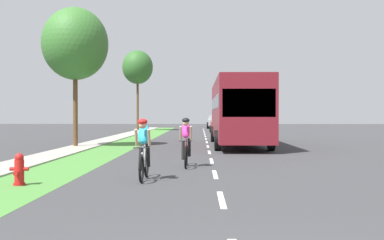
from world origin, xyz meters
name	(u,v)px	position (x,y,z in m)	size (l,w,h in m)	color
ground_plane	(208,147)	(0.00, 20.00, 0.00)	(120.00, 120.00, 0.00)	#38383A
grass_verge	(118,147)	(-4.71, 20.00, 0.00)	(2.09, 70.00, 0.01)	#478438
sidewalk_concrete	(84,147)	(-6.51, 20.00, 0.00)	(1.51, 70.00, 0.10)	#9E998E
lane_markings_center	(207,142)	(0.00, 24.00, 0.00)	(0.12, 54.07, 0.01)	white
fire_hydrant_red	(19,170)	(-4.71, 7.04, 0.37)	(0.44, 0.38, 0.76)	red
cyclist_lead	(144,148)	(-1.87, 7.98, 0.81)	(0.42, 1.72, 1.58)	black
cyclist_trailing	(186,142)	(-0.87, 10.91, 0.81)	(0.42, 1.72, 1.58)	black
bus_maroon	(238,109)	(1.65, 21.26, 1.98)	(2.78, 11.60, 3.48)	maroon
sedan_red	(220,124)	(1.53, 40.02, 0.77)	(1.98, 4.30, 1.52)	red
pickup_silver	(216,122)	(1.57, 52.02, 0.83)	(2.22, 5.10, 1.64)	#A5A8AD
street_tree_near	(75,44)	(-6.94, 19.90, 5.37)	(3.42, 3.42, 7.27)	brown
street_tree_far	(138,67)	(-7.09, 44.61, 6.75)	(3.27, 3.27, 8.58)	brown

